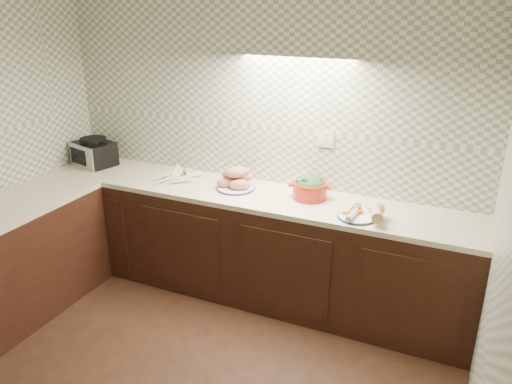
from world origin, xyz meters
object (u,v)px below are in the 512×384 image
at_px(onion_bowl, 238,178).
at_px(veg_plate, 366,212).
at_px(toaster_oven, 94,153).
at_px(sweet_potato_plate, 236,180).
at_px(dutch_oven, 310,188).
at_px(parsnip_pile, 181,176).

height_order(onion_bowl, veg_plate, onion_bowl).
bearing_deg(toaster_oven, veg_plate, 11.48).
bearing_deg(veg_plate, sweet_potato_plate, 172.32).
bearing_deg(dutch_oven, toaster_oven, 169.72).
distance_m(toaster_oven, dutch_oven, 2.06).
distance_m(sweet_potato_plate, onion_bowl, 0.12).
height_order(sweet_potato_plate, dutch_oven, sweet_potato_plate).
relative_size(toaster_oven, veg_plate, 1.24).
distance_m(dutch_oven, veg_plate, 0.52).
distance_m(sweet_potato_plate, veg_plate, 1.10).
bearing_deg(dutch_oven, veg_plate, -32.65).
xyz_separation_m(onion_bowl, dutch_oven, (0.64, -0.07, 0.04)).
height_order(sweet_potato_plate, veg_plate, sweet_potato_plate).
xyz_separation_m(sweet_potato_plate, dutch_oven, (0.61, 0.04, 0.01)).
xyz_separation_m(toaster_oven, sweet_potato_plate, (1.46, -0.01, -0.05)).
height_order(parsnip_pile, dutch_oven, dutch_oven).
distance_m(onion_bowl, dutch_oven, 0.65).
bearing_deg(toaster_oven, parsnip_pile, 15.12).
bearing_deg(sweet_potato_plate, dutch_oven, 4.02).
bearing_deg(sweet_potato_plate, parsnip_pile, 178.59).
bearing_deg(sweet_potato_plate, onion_bowl, 108.22).
distance_m(toaster_oven, sweet_potato_plate, 1.46).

